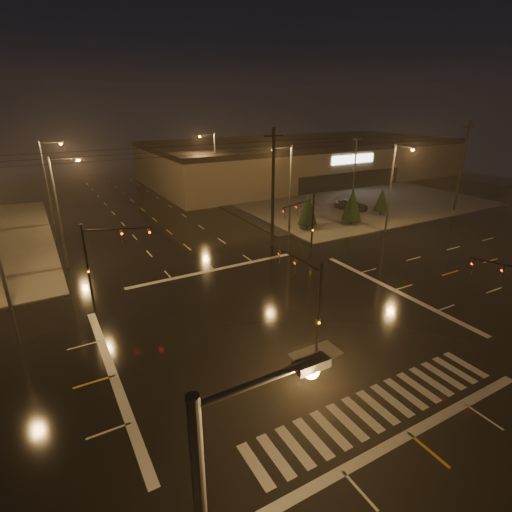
{
  "coord_description": "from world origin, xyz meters",
  "views": [
    {
      "loc": [
        -13.09,
        -19.81,
        14.24
      ],
      "look_at": [
        1.2,
        5.45,
        3.0
      ],
      "focal_mm": 28.0,
      "sensor_mm": 36.0,
      "label": 1
    }
  ],
  "objects": [
    {
      "name": "streetlight_1",
      "position": [
        -11.18,
        18.0,
        5.8
      ],
      "size": [
        2.77,
        0.32,
        10.0
      ],
      "color": "#38383A",
      "rests_on": "ground"
    },
    {
      "name": "retail_building",
      "position": [
        35.0,
        45.99,
        3.84
      ],
      "size": [
        60.2,
        28.3,
        7.2
      ],
      "color": "brown",
      "rests_on": "ground"
    },
    {
      "name": "conifer_0",
      "position": [
        14.65,
        16.81,
        2.49
      ],
      "size": [
        2.29,
        2.29,
        4.28
      ],
      "color": "black",
      "rests_on": "ground"
    },
    {
      "name": "streetlight_4",
      "position": [
        11.18,
        36.0,
        5.8
      ],
      "size": [
        2.77,
        0.32,
        10.0
      ],
      "color": "#38383A",
      "rests_on": "ground"
    },
    {
      "name": "stop_bar_near",
      "position": [
        0.0,
        -11.0,
        0.01
      ],
      "size": [
        16.0,
        0.5,
        0.01
      ],
      "primitive_type": "cube",
      "color": "beige",
      "rests_on": "ground"
    },
    {
      "name": "signal_mast_median",
      "position": [
        0.0,
        -3.07,
        3.75
      ],
      "size": [
        0.25,
        4.59,
        6.0
      ],
      "color": "black",
      "rests_on": "ground"
    },
    {
      "name": "crosswalk",
      "position": [
        0.0,
        -9.0,
        0.01
      ],
      "size": [
        15.0,
        2.6,
        0.01
      ],
      "primitive_type": "cube",
      "color": "beige",
      "rests_on": "ground"
    },
    {
      "name": "conifer_2",
      "position": [
        26.8,
        17.01,
        2.22
      ],
      "size": [
        1.95,
        1.95,
        3.74
      ],
      "color": "black",
      "rests_on": "ground"
    },
    {
      "name": "parking_lot",
      "position": [
        35.0,
        28.0,
        0.04
      ],
      "size": [
        50.0,
        24.0,
        0.08
      ],
      "primitive_type": "cube",
      "color": "black",
      "rests_on": "ground"
    },
    {
      "name": "car_parked",
      "position": [
        25.35,
        21.08,
        0.79
      ],
      "size": [
        3.85,
        4.93,
        1.57
      ],
      "primitive_type": "imported",
      "rotation": [
        0.0,
        0.0,
        0.5
      ],
      "color": "black",
      "rests_on": "ground"
    },
    {
      "name": "signal_mast_nw",
      "position": [
        -9.5,
        10.14,
        3.79
      ],
      "size": [
        4.84,
        1.86,
        6.0
      ],
      "color": "black",
      "rests_on": "ground"
    },
    {
      "name": "stop_bar_far",
      "position": [
        0.0,
        11.0,
        0.01
      ],
      "size": [
        16.0,
        0.5,
        0.01
      ],
      "primitive_type": "cube",
      "color": "beige",
      "rests_on": "ground"
    },
    {
      "name": "sidewalk_ne",
      "position": [
        30.0,
        30.0,
        0.06
      ],
      "size": [
        36.0,
        36.0,
        0.12
      ],
      "primitive_type": "cube",
      "color": "#47453F",
      "rests_on": "ground"
    },
    {
      "name": "streetlight_2",
      "position": [
        -11.18,
        34.0,
        5.8
      ],
      "size": [
        2.77,
        0.32,
        10.0
      ],
      "color": "#38383A",
      "rests_on": "ground"
    },
    {
      "name": "streetlight_6",
      "position": [
        22.0,
        11.18,
        5.8
      ],
      "size": [
        0.32,
        2.77,
        10.0
      ],
      "color": "#38383A",
      "rests_on": "ground"
    },
    {
      "name": "utility_pole_2",
      "position": [
        38.0,
        14.0,
        6.13
      ],
      "size": [
        2.2,
        0.32,
        12.0
      ],
      "color": "black",
      "rests_on": "ground"
    },
    {
      "name": "conifer_1",
      "position": [
        20.46,
        15.71,
        2.59
      ],
      "size": [
        2.43,
        2.43,
        4.49
      ],
      "color": "black",
      "rests_on": "ground"
    },
    {
      "name": "median_island",
      "position": [
        0.0,
        -4.0,
        0.07
      ],
      "size": [
        3.0,
        1.6,
        0.15
      ],
      "primitive_type": "cube",
      "color": "#47453F",
      "rests_on": "ground"
    },
    {
      "name": "utility_pole_1",
      "position": [
        8.0,
        14.0,
        6.13
      ],
      "size": [
        2.2,
        0.32,
        12.0
      ],
      "color": "black",
      "rests_on": "ground"
    },
    {
      "name": "ground",
      "position": [
        0.0,
        0.0,
        0.0
      ],
      "size": [
        140.0,
        140.0,
        0.0
      ],
      "primitive_type": "plane",
      "color": "black",
      "rests_on": "ground"
    },
    {
      "name": "signal_mast_ne",
      "position": [
        9.5,
        10.14,
        3.79
      ],
      "size": [
        4.84,
        1.86,
        6.0
      ],
      "color": "black",
      "rests_on": "ground"
    },
    {
      "name": "streetlight_3",
      "position": [
        11.18,
        16.0,
        5.8
      ],
      "size": [
        2.77,
        0.32,
        10.0
      ],
      "color": "#38383A",
      "rests_on": "ground"
    }
  ]
}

